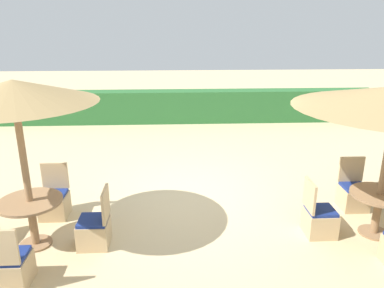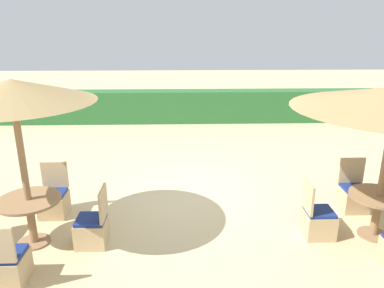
% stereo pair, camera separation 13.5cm
% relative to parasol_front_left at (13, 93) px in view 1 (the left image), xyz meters
% --- Properties ---
extents(ground_plane, '(40.00, 40.00, 0.00)m').
position_rel_parasol_front_left_xyz_m(ground_plane, '(2.52, 1.52, -2.37)').
color(ground_plane, '#D1BA8C').
extents(hedge_row, '(13.00, 0.70, 1.07)m').
position_rel_parasol_front_left_xyz_m(hedge_row, '(2.52, 7.34, -1.83)').
color(hedge_row, '#2D6B33').
rests_on(hedge_row, ground_plane).
extents(parasol_front_left, '(2.27, 2.27, 2.55)m').
position_rel_parasol_front_left_xyz_m(parasol_front_left, '(0.00, 0.00, 0.00)').
color(parasol_front_left, '#93704C').
rests_on(parasol_front_left, ground_plane).
extents(round_table_front_left, '(0.94, 0.94, 0.75)m').
position_rel_parasol_front_left_xyz_m(round_table_front_left, '(0.00, 0.00, -1.80)').
color(round_table_front_left, '#93704C').
rests_on(round_table_front_left, ground_plane).
extents(patio_chair_front_left_east, '(0.46, 0.46, 0.93)m').
position_rel_parasol_front_left_xyz_m(patio_chair_front_left_east, '(0.93, -0.05, -2.11)').
color(patio_chair_front_left_east, tan).
rests_on(patio_chair_front_left_east, ground_plane).
extents(patio_chair_front_left_south, '(0.46, 0.46, 0.93)m').
position_rel_parasol_front_left_xyz_m(patio_chair_front_left_south, '(0.03, -0.94, -2.11)').
color(patio_chair_front_left_south, tan).
rests_on(patio_chair_front_left_south, ground_plane).
extents(patio_chair_front_left_north, '(0.46, 0.46, 0.93)m').
position_rel_parasol_front_left_xyz_m(patio_chair_front_left_north, '(0.04, 0.90, -2.11)').
color(patio_chair_front_left_north, tan).
rests_on(patio_chair_front_left_north, ground_plane).
extents(round_table_front_right, '(0.91, 0.91, 0.71)m').
position_rel_parasol_front_left_xyz_m(round_table_front_right, '(5.38, 0.05, -1.84)').
color(round_table_front_right, '#93704C').
rests_on(round_table_front_right, ground_plane).
extents(patio_chair_front_right_north, '(0.46, 0.46, 0.93)m').
position_rel_parasol_front_left_xyz_m(patio_chair_front_right_north, '(5.42, 0.94, -2.11)').
color(patio_chair_front_right_north, tan).
rests_on(patio_chair_front_right_north, ground_plane).
extents(patio_chair_front_right_west, '(0.46, 0.46, 0.93)m').
position_rel_parasol_front_left_xyz_m(patio_chair_front_right_west, '(4.46, 0.09, -2.11)').
color(patio_chair_front_right_west, tan).
rests_on(patio_chair_front_right_west, ground_plane).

